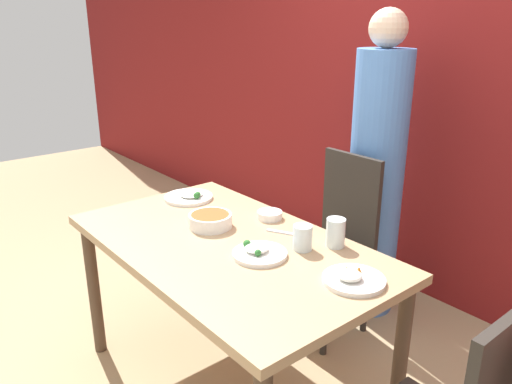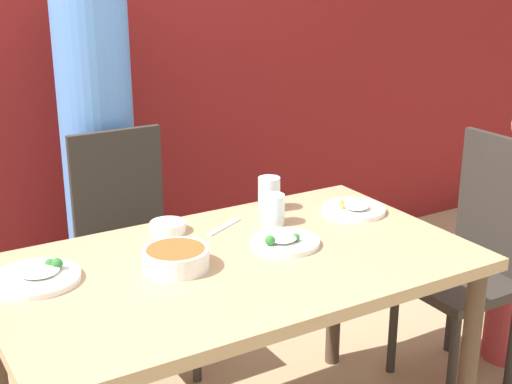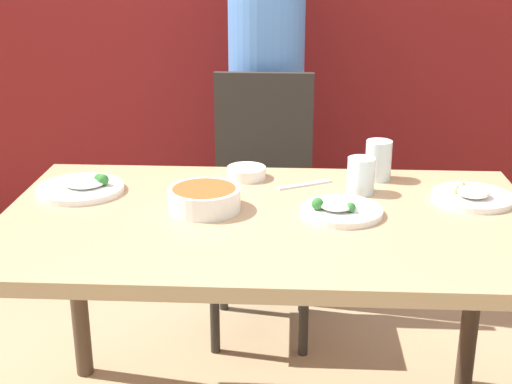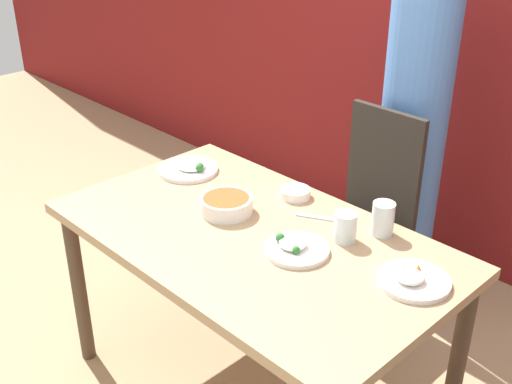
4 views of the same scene
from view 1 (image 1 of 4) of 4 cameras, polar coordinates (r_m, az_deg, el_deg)
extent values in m
cube|color=maroon|center=(3.13, 19.93, 12.03)|extent=(10.00, 0.06, 2.70)
cube|color=tan|center=(2.18, -3.29, -6.15)|extent=(1.46, 0.85, 0.04)
cylinder|color=#4C3828|center=(2.74, -18.04, -10.56)|extent=(0.06, 0.06, 0.73)
cylinder|color=#4C3828|center=(3.03, -5.15, -6.60)|extent=(0.06, 0.06, 0.73)
cylinder|color=#4C3828|center=(2.21, 16.14, -18.19)|extent=(0.06, 0.06, 0.73)
cube|color=#2D2823|center=(2.77, 7.91, -7.62)|extent=(0.40, 0.40, 0.04)
cube|color=#2D2823|center=(2.79, 10.77, -1.12)|extent=(0.38, 0.03, 0.54)
cylinder|color=#2D2823|center=(2.88, 2.96, -11.54)|extent=(0.04, 0.04, 0.42)
cylinder|color=#2D2823|center=(2.69, 7.85, -14.23)|extent=(0.04, 0.04, 0.42)
cylinder|color=#2D2823|center=(3.09, 7.56, -9.46)|extent=(0.04, 0.04, 0.42)
cylinder|color=#2D2823|center=(2.90, 12.39, -11.74)|extent=(0.04, 0.04, 0.42)
cylinder|color=#5184D1|center=(2.93, 13.45, 0.50)|extent=(0.31, 0.31, 1.53)
sphere|color=beige|center=(2.78, 14.89, 17.68)|extent=(0.20, 0.20, 0.20)
cylinder|color=white|center=(2.31, -5.25, -3.26)|extent=(0.20, 0.20, 0.06)
cylinder|color=#BC5123|center=(2.30, -5.27, -2.62)|extent=(0.18, 0.18, 0.01)
cylinder|color=white|center=(2.04, 0.43, -7.10)|extent=(0.22, 0.22, 0.02)
ellipsoid|color=white|center=(2.04, 0.09, -6.44)|extent=(0.10, 0.10, 0.03)
sphere|color=#2D702D|center=(2.07, -1.03, -5.94)|extent=(0.03, 0.03, 0.03)
sphere|color=#2D702D|center=(2.00, 0.22, -6.97)|extent=(0.03, 0.03, 0.03)
cylinder|color=white|center=(1.89, 11.10, -9.83)|extent=(0.23, 0.23, 0.02)
ellipsoid|color=white|center=(1.86, 10.67, -9.35)|extent=(0.09, 0.09, 0.03)
cone|color=orange|center=(1.90, 10.28, -8.69)|extent=(0.02, 0.02, 0.03)
cone|color=orange|center=(1.92, 11.68, -8.65)|extent=(0.02, 0.02, 0.02)
cylinder|color=white|center=(2.69, -7.72, -0.61)|extent=(0.26, 0.26, 0.02)
ellipsoid|color=white|center=(2.67, -7.40, -0.27)|extent=(0.12, 0.12, 0.02)
sphere|color=#2D702D|center=(2.65, -6.67, -0.29)|extent=(0.03, 0.03, 0.03)
sphere|color=#2D702D|center=(2.63, -6.79, -0.41)|extent=(0.03, 0.03, 0.03)
cylinder|color=white|center=(2.40, 1.57, -2.64)|extent=(0.12, 0.12, 0.04)
cylinder|color=white|center=(2.40, 1.57, -2.30)|extent=(0.11, 0.11, 0.01)
cylinder|color=silver|center=(2.13, 9.08, -4.60)|extent=(0.08, 0.08, 0.12)
cylinder|color=silver|center=(2.09, 5.35, -5.21)|extent=(0.08, 0.08, 0.11)
cube|color=silver|center=(2.25, 3.41, -4.69)|extent=(0.17, 0.10, 0.01)
camera|label=2|loc=(2.64, -54.18, 11.16)|focal=50.00mm
camera|label=3|loc=(1.67, -61.47, 2.27)|focal=50.00mm
camera|label=4|loc=(0.39, -108.72, 40.68)|focal=45.00mm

